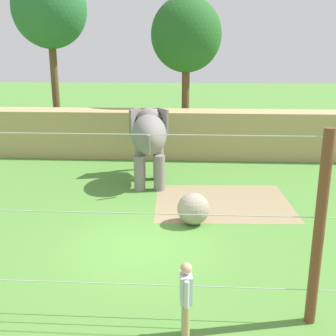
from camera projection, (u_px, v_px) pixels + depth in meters
ground_plane at (143, 247)px, 11.88m from camera, size 120.00×120.00×0.00m
dirt_patch at (222, 202)px, 15.32m from camera, size 5.09×4.18×0.01m
embankment_wall at (166, 134)px, 21.67m from camera, size 36.00×1.80×2.41m
elephant at (149, 136)px, 17.11m from camera, size 1.81×4.02×2.98m
enrichment_ball at (193, 209)px, 13.30m from camera, size 1.04×1.04×1.04m
cable_fence at (122, 226)px, 8.28m from camera, size 8.72×0.22×4.07m
zookeeper at (186, 298)px, 7.81m from camera, size 0.25×0.58×1.67m
tree_far_left at (186, 36)px, 22.89m from camera, size 3.90×3.90×8.26m
tree_left_of_centre at (50, 10)px, 23.95m from camera, size 4.29×4.29×9.95m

